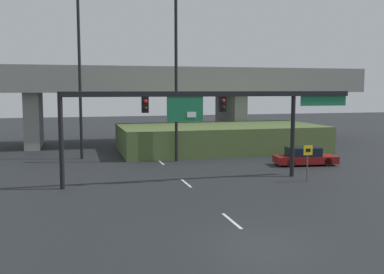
{
  "coord_description": "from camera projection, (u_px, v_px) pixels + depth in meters",
  "views": [
    {
      "loc": [
        -6.61,
        -15.02,
        5.76
      ],
      "look_at": [
        0.0,
        9.8,
        2.99
      ],
      "focal_mm": 42.0,
      "sensor_mm": 36.0,
      "label": 1
    }
  ],
  "objects": [
    {
      "name": "highway_light_pole_far",
      "position": [
        79.0,
        60.0,
        36.3
      ],
      "size": [
        0.7,
        0.36,
        15.34
      ],
      "color": "black",
      "rests_on": "ground"
    },
    {
      "name": "speed_limit_sign",
      "position": [
        308.0,
        157.0,
        27.81
      ],
      "size": [
        0.6,
        0.11,
        2.33
      ],
      "color": "#4C4C4C",
      "rests_on": "ground"
    },
    {
      "name": "grass_embankment",
      "position": [
        220.0,
        138.0,
        42.09
      ],
      "size": [
        18.6,
        9.36,
        2.37
      ],
      "color": "#4C6033",
      "rests_on": "ground"
    },
    {
      "name": "ground_plane",
      "position": [
        260.0,
        244.0,
        16.74
      ],
      "size": [
        160.0,
        160.0,
        0.0
      ],
      "primitive_type": "plane",
      "color": "black"
    },
    {
      "name": "highway_light_pole_near",
      "position": [
        176.0,
        73.0,
        35.12
      ],
      "size": [
        0.7,
        0.36,
        13.24
      ],
      "color": "black",
      "rests_on": "ground"
    },
    {
      "name": "overpass_bridge",
      "position": [
        137.0,
        89.0,
        46.81
      ],
      "size": [
        48.71,
        8.27,
        7.93
      ],
      "color": "gray",
      "rests_on": "ground"
    },
    {
      "name": "parked_sedan_near_right",
      "position": [
        305.0,
        157.0,
        34.0
      ],
      "size": [
        4.83,
        2.39,
        1.36
      ],
      "rotation": [
        0.0,
        0.0,
        -0.13
      ],
      "color": "maroon",
      "rests_on": "ground"
    },
    {
      "name": "signal_gantry",
      "position": [
        208.0,
        107.0,
        27.69
      ],
      "size": [
        18.64,
        0.44,
        5.61
      ],
      "color": "black",
      "rests_on": "ground"
    },
    {
      "name": "lane_markings",
      "position": [
        172.0,
        171.0,
        31.39
      ],
      "size": [
        0.14,
        43.11,
        0.01
      ],
      "color": "silver",
      "rests_on": "ground"
    }
  ]
}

